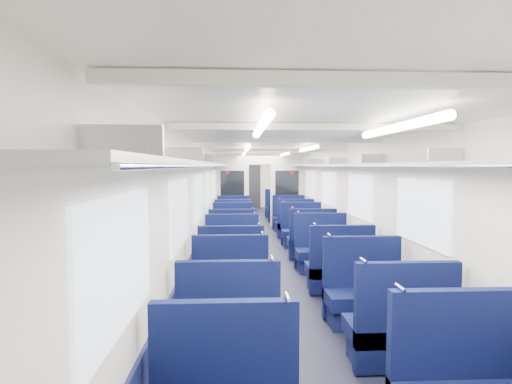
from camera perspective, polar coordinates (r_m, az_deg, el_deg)
The scene contains 33 objects.
floor at distance 9.90m, azimuth 1.57°, elevation -7.61°, with size 2.80×18.00×0.01m, color black.
ceiling at distance 9.71m, azimuth 1.60°, elevation 6.11°, with size 2.80×18.00×0.01m, color white.
wall_left at distance 9.73m, azimuth -6.66°, elevation -0.84°, with size 0.02×18.00×2.35m, color silver.
dado_left at distance 9.83m, azimuth -6.54°, elevation -5.64°, with size 0.03×17.90×0.70m, color #11163A.
wall_right at distance 9.94m, azimuth 9.66°, elevation -0.77°, with size 0.02×18.00×2.35m, color silver.
dado_right at distance 10.04m, azimuth 9.52°, elevation -5.47°, with size 0.03×17.90×0.70m, color #11163A.
wall_far at distance 18.71m, azimuth -0.54°, elevation 1.38°, with size 2.80×0.02×2.35m, color silver.
luggage_rack_left at distance 9.69m, azimuth -5.59°, elevation 3.87°, with size 0.36×17.40×0.18m.
luggage_rack_right at distance 9.87m, azimuth 8.65°, elevation 3.85°, with size 0.36×17.40×0.18m.
windows at distance 9.26m, azimuth 1.81°, elevation 0.47°, with size 2.78×15.60×0.75m.
ceiling_fittings at distance 9.45m, azimuth 1.72°, elevation 5.81°, with size 2.70×16.06×0.11m.
end_door at distance 18.65m, azimuth -0.53°, elevation 0.84°, with size 0.75×0.06×2.00m, color black.
bulkhead at distance 12.79m, azimuth 0.53°, elevation 0.54°, with size 2.80×0.10×2.35m.
seat_4 at distance 4.14m, azimuth -3.95°, elevation -19.18°, with size 0.98×0.54×1.10m.
seat_5 at distance 4.32m, azimuth 19.90°, elevation -18.41°, with size 0.98×0.54×1.10m.
seat_6 at distance 5.19m, azimuth -3.70°, elevation -14.36°, with size 0.98×0.54×1.10m.
seat_7 at distance 5.27m, azimuth 15.24°, elevation -14.22°, with size 0.98×0.54×1.10m.
seat_8 at distance 6.20m, azimuth -3.55°, elevation -11.33°, with size 0.98×0.54×1.10m.
seat_9 at distance 6.37m, azimuth 11.83°, elevation -10.99°, with size 0.98×0.54×1.10m.
seat_10 at distance 7.33m, azimuth -3.44°, elevation -8.97°, with size 0.98×0.54×1.10m.
seat_11 at distance 7.59m, azimuth 9.35°, elevation -8.57°, with size 0.98×0.54×1.10m.
seat_12 at distance 8.42m, azimuth -3.36°, elevation -7.29°, with size 0.98×0.54×1.10m.
seat_13 at distance 8.55m, azimuth 7.93°, elevation -7.16°, with size 0.98×0.54×1.10m.
seat_14 at distance 9.68m, azimuth -3.29°, elevation -5.85°, with size 0.98×0.54×1.10m.
seat_15 at distance 9.74m, azimuth 6.57°, elevation -5.80°, with size 0.98×0.54×1.10m.
seat_16 at distance 10.70m, azimuth -3.25°, elevation -4.92°, with size 0.98×0.54×1.10m.
seat_17 at distance 10.88m, azimuth 5.56°, elevation -4.78°, with size 0.98×0.54×1.10m.
seat_18 at distance 11.81m, azimuth -3.21°, elevation -4.10°, with size 0.98×0.54×1.10m.
seat_19 at distance 12.03m, azimuth 4.74°, elevation -3.96°, with size 0.98×0.54×1.10m.
seat_20 at distance 13.84m, azimuth -3.16°, elevation -2.94°, with size 0.98×0.54×1.10m.
seat_21 at distance 13.92m, azimuth 3.70°, elevation -2.90°, with size 0.98×0.54×1.10m.
seat_22 at distance 15.00m, azimuth -3.13°, elevation -2.42°, with size 0.98×0.54×1.10m.
seat_23 at distance 15.05m, azimuth 3.20°, elevation -2.40°, with size 0.98×0.54×1.10m.
Camera 1 is at (-0.75, -9.67, 1.95)m, focal length 27.98 mm.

